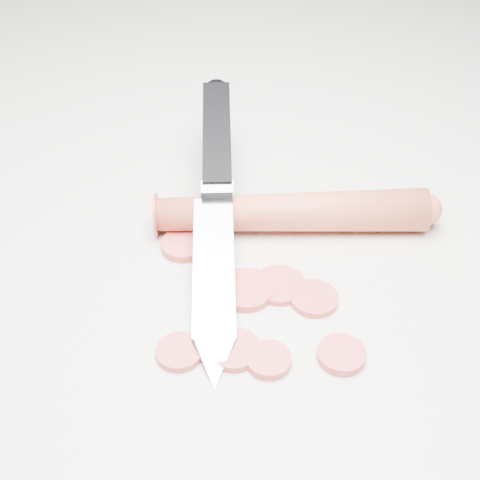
% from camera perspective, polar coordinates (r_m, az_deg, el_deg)
% --- Properties ---
extents(ground, '(2.40, 2.40, 0.00)m').
position_cam_1_polar(ground, '(0.52, 5.08, -1.70)').
color(ground, beige).
rests_on(ground, ground).
extents(carrot, '(0.20, 0.14, 0.03)m').
position_cam_1_polar(carrot, '(0.54, 4.43, 2.40)').
color(carrot, '#C34A31').
rests_on(carrot, ground).
extents(carrot_slice_0, '(0.04, 0.04, 0.01)m').
position_cam_1_polar(carrot_slice_0, '(0.50, 3.38, -3.86)').
color(carrot_slice_0, '#C1393C').
rests_on(carrot_slice_0, ground).
extents(carrot_slice_1, '(0.04, 0.04, 0.01)m').
position_cam_1_polar(carrot_slice_1, '(0.49, 6.35, -4.99)').
color(carrot_slice_1, '#C1393C').
rests_on(carrot_slice_1, ground).
extents(carrot_slice_2, '(0.04, 0.04, 0.01)m').
position_cam_1_polar(carrot_slice_2, '(0.49, 0.47, -4.27)').
color(carrot_slice_2, '#C1393C').
rests_on(carrot_slice_2, ground).
extents(carrot_slice_3, '(0.04, 0.04, 0.01)m').
position_cam_1_polar(carrot_slice_3, '(0.45, -0.48, -9.33)').
color(carrot_slice_3, '#C1393C').
rests_on(carrot_slice_3, ground).
extents(carrot_slice_4, '(0.03, 0.03, 0.01)m').
position_cam_1_polar(carrot_slice_4, '(0.46, 8.64, -9.64)').
color(carrot_slice_4, '#C1393C').
rests_on(carrot_slice_4, ground).
extents(carrot_slice_5, '(0.04, 0.04, 0.01)m').
position_cam_1_polar(carrot_slice_5, '(0.53, -4.84, -0.44)').
color(carrot_slice_5, '#C1393C').
rests_on(carrot_slice_5, ground).
extents(carrot_slice_6, '(0.03, 0.03, 0.01)m').
position_cam_1_polar(carrot_slice_6, '(0.45, 2.46, -10.19)').
color(carrot_slice_6, '#C1393C').
rests_on(carrot_slice_6, ground).
extents(carrot_slice_7, '(0.03, 0.03, 0.01)m').
position_cam_1_polar(carrot_slice_7, '(0.46, -5.20, -9.49)').
color(carrot_slice_7, '#C1393C').
rests_on(carrot_slice_7, ground).
extents(kitchen_knife, '(0.17, 0.27, 0.07)m').
position_cam_1_polar(kitchen_knife, '(0.51, -1.93, 2.99)').
color(kitchen_knife, silver).
rests_on(kitchen_knife, ground).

